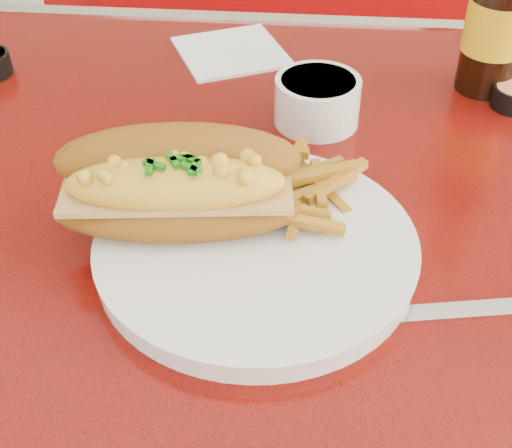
# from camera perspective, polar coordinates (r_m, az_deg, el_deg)

# --- Properties ---
(diner_table) EXTENTS (1.23, 0.83, 0.77)m
(diner_table) POSITION_cam_1_polar(r_m,az_deg,el_deg) (0.85, 1.11, -5.27)
(diner_table) COLOR red
(diner_table) RESTS_ON ground
(booth_bench_far) EXTENTS (1.20, 0.51, 0.90)m
(booth_bench_far) POSITION_cam_1_polar(r_m,az_deg,el_deg) (1.68, 3.05, 6.47)
(booth_bench_far) COLOR #92090A
(booth_bench_far) RESTS_ON ground
(dinner_plate) EXTENTS (0.36, 0.36, 0.02)m
(dinner_plate) POSITION_cam_1_polar(r_m,az_deg,el_deg) (0.64, -0.00, -1.96)
(dinner_plate) COLOR white
(dinner_plate) RESTS_ON diner_table
(mac_hoagie) EXTENTS (0.23, 0.13, 0.10)m
(mac_hoagie) POSITION_cam_1_polar(r_m,az_deg,el_deg) (0.63, -6.33, 3.17)
(mac_hoagie) COLOR #8F5917
(mac_hoagie) RESTS_ON dinner_plate
(fries_pile) EXTENTS (0.15, 0.15, 0.04)m
(fries_pile) POSITION_cam_1_polar(r_m,az_deg,el_deg) (0.67, 1.88, 3.22)
(fries_pile) COLOR gold
(fries_pile) RESTS_ON dinner_plate
(fork) EXTENTS (0.04, 0.15, 0.00)m
(fork) POSITION_cam_1_polar(r_m,az_deg,el_deg) (0.70, 2.01, 3.17)
(fork) COLOR silver
(fork) RESTS_ON dinner_plate
(gravy_ramekin) EXTENTS (0.13, 0.13, 0.05)m
(gravy_ramekin) POSITION_cam_1_polar(r_m,az_deg,el_deg) (0.82, 4.93, 9.89)
(gravy_ramekin) COLOR white
(gravy_ramekin) RESTS_ON diner_table
(beer_bottle) EXTENTS (0.08, 0.08, 0.29)m
(beer_bottle) POSITION_cam_1_polar(r_m,az_deg,el_deg) (0.90, 19.05, 16.36)
(beer_bottle) COLOR black
(beer_bottle) RESTS_ON diner_table
(paper_napkin) EXTENTS (0.18, 0.18, 0.00)m
(paper_napkin) POSITION_cam_1_polar(r_m,az_deg,el_deg) (0.99, -2.00, 13.60)
(paper_napkin) COLOR white
(paper_napkin) RESTS_ON diner_table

